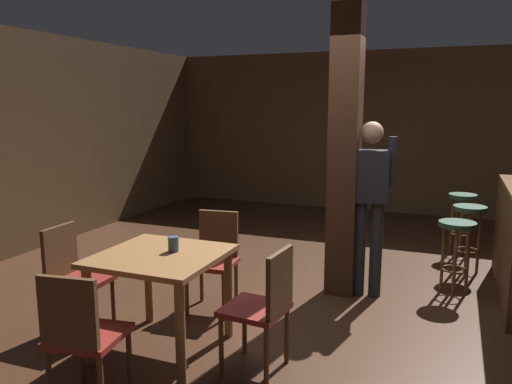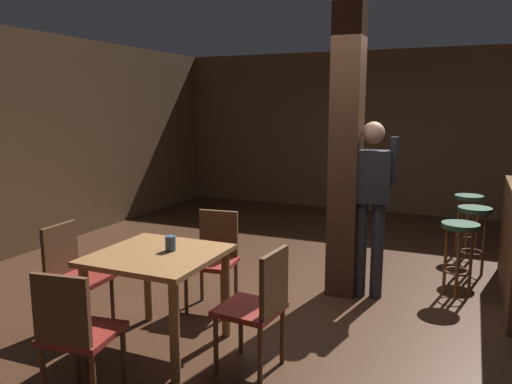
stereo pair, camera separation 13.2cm
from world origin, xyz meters
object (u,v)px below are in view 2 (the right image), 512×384
chair_east (259,303)px  napkin_cup (171,243)px  dining_table (158,270)px  chair_west (73,272)px  standing_person (371,197)px  bar_stool_near (459,241)px  bar_stool_mid (474,224)px  chair_north (214,255)px  chair_south (75,330)px  bar_stool_far (468,211)px

chair_east → napkin_cup: (-0.78, 0.10, 0.32)m
dining_table → chair_west: size_ratio=1.02×
dining_table → standing_person: 2.16m
napkin_cup → bar_stool_near: bearing=44.7°
chair_west → bar_stool_mid: size_ratio=1.16×
bar_stool_near → bar_stool_mid: 0.74m
bar_stool_mid → standing_person: bearing=-129.9°
chair_north → chair_east: same height
bar_stool_near → bar_stool_mid: bearing=80.3°
chair_north → bar_stool_near: bearing=30.3°
standing_person → bar_stool_near: bearing=25.4°
napkin_cup → bar_stool_near: 2.86m
napkin_cup → bar_stool_mid: 3.48m
bar_stool_mid → bar_stool_near: bearing=-99.7°
chair_west → chair_north: same height
chair_east → bar_stool_near: 2.44m
chair_south → napkin_cup: (0.09, 0.94, 0.32)m
chair_south → bar_stool_far: size_ratio=1.16×
bar_stool_near → bar_stool_far: bar_stool_far is taller
chair_east → standing_person: (0.43, 1.72, 0.50)m
chair_south → bar_stool_near: bearing=54.3°
chair_south → standing_person: standing_person is taller
chair_east → standing_person: bearing=75.9°
standing_person → bar_stool_far: size_ratio=2.24×
chair_south → bar_stool_far: 4.93m
bar_stool_mid → bar_stool_far: (-0.07, 0.75, -0.00)m
chair_south → standing_person: bearing=62.9°
chair_north → napkin_cup: 0.86m
standing_person → bar_stool_far: standing_person is taller
chair_south → chair_east: 1.21m
chair_west → bar_stool_near: chair_west is taller
bar_stool_near → chair_north: bearing=-149.7°
standing_person → chair_north: bearing=-146.8°
bar_stool_mid → chair_south: bearing=-121.4°
dining_table → chair_north: size_ratio=1.02×
chair_west → bar_stool_mid: bearing=42.9°
chair_west → standing_person: (2.12, 1.72, 0.50)m
bar_stool_mid → bar_stool_far: 0.76m
napkin_cup → bar_stool_far: 4.07m
dining_table → bar_stool_near: 2.95m
standing_person → bar_stool_mid: standing_person is taller
dining_table → chair_east: chair_east is taller
standing_person → bar_stool_near: size_ratio=2.33×
chair_east → napkin_cup: size_ratio=7.68×
chair_west → bar_stool_far: 4.67m
dining_table → napkin_cup: napkin_cup is taller
chair_west → bar_stool_near: bearing=35.7°
chair_east → standing_person: 1.84m
dining_table → bar_stool_mid: dining_table is taller
dining_table → napkin_cup: (0.06, 0.08, 0.19)m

